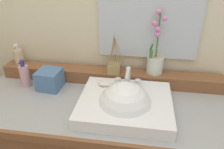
% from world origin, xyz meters
% --- Properties ---
extents(wall_back, '(3.06, 0.20, 2.42)m').
position_xyz_m(wall_back, '(0.00, 0.39, 1.21)').
color(wall_back, beige).
rests_on(wall_back, ground).
extents(back_ledge, '(1.35, 0.11, 0.08)m').
position_xyz_m(back_ledge, '(0.00, 0.22, 0.94)').
color(back_ledge, brown).
rests_on(back_ledge, vanity_cabinet).
extents(sink_basin, '(0.46, 0.39, 0.29)m').
position_xyz_m(sink_basin, '(0.12, -0.05, 0.93)').
color(sink_basin, white).
rests_on(sink_basin, vanity_cabinet).
extents(soap_bar, '(0.07, 0.04, 0.02)m').
position_xyz_m(soap_bar, '(-0.01, 0.07, 0.97)').
color(soap_bar, silver).
rests_on(soap_bar, sink_basin).
extents(potted_plant, '(0.10, 0.11, 0.37)m').
position_xyz_m(potted_plant, '(0.27, 0.24, 1.07)').
color(potted_plant, silver).
rests_on(potted_plant, back_ledge).
extents(soap_dispenser, '(0.05, 0.06, 0.13)m').
position_xyz_m(soap_dispenser, '(-0.60, 0.24, 1.03)').
color(soap_dispenser, '#D6B78D').
rests_on(soap_dispenser, back_ledge).
extents(reed_diffuser, '(0.11, 0.08, 0.24)m').
position_xyz_m(reed_diffuser, '(0.03, 0.20, 1.01)').
color(reed_diffuser, olive).
rests_on(reed_diffuser, back_ledge).
extents(lotion_bottle, '(0.06, 0.06, 0.17)m').
position_xyz_m(lotion_bottle, '(-0.49, 0.10, 0.97)').
color(lotion_bottle, '#CD989A').
rests_on(lotion_bottle, vanity_cabinet).
extents(tissue_box, '(0.14, 0.14, 0.11)m').
position_xyz_m(tissue_box, '(-0.34, 0.10, 0.96)').
color(tissue_box, '#496F9D').
rests_on(tissue_box, vanity_cabinet).
extents(mirror, '(0.57, 0.02, 0.48)m').
position_xyz_m(mirror, '(0.21, 0.28, 1.30)').
color(mirror, silver).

